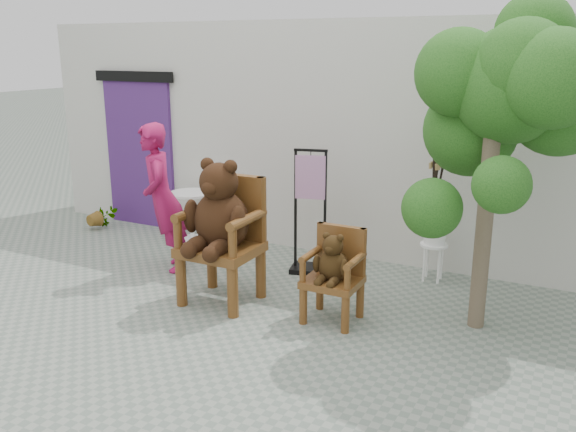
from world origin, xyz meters
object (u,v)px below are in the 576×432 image
object	(u,v)px
person	(163,199)
display_stand	(310,226)
tree	(512,96)
stool_bucket	(435,228)
chair_small	(334,267)
cafe_table	(192,211)
chair_big	(221,221)

from	to	relation	value
person	display_stand	bearing A→B (deg)	77.00
tree	stool_bucket	bearing A→B (deg)	133.52
chair_small	stool_bucket	distance (m)	1.64
cafe_table	display_stand	world-z (taller)	display_stand
chair_small	cafe_table	xyz separation A→B (m)	(-2.80, 1.49, -0.12)
chair_small	tree	size ratio (longest dim) A/B	0.30
person	stool_bucket	distance (m)	3.24
chair_big	chair_small	bearing A→B (deg)	4.73
chair_small	display_stand	distance (m)	1.38
person	cafe_table	bearing A→B (deg)	162.44
display_stand	chair_small	bearing A→B (deg)	-69.03
chair_small	display_stand	size ratio (longest dim) A/B	0.62
cafe_table	tree	world-z (taller)	tree
cafe_table	display_stand	size ratio (longest dim) A/B	0.47
chair_big	chair_small	xyz separation A→B (m)	(1.25, 0.10, -0.34)
chair_big	tree	distance (m)	3.09
chair_small	person	distance (m)	2.46
stool_bucket	cafe_table	bearing A→B (deg)	-179.68
chair_small	cafe_table	size ratio (longest dim) A/B	1.33
chair_small	tree	world-z (taller)	tree
cafe_table	stool_bucket	bearing A→B (deg)	0.32
cafe_table	display_stand	distance (m)	2.05
stool_bucket	display_stand	bearing A→B (deg)	-164.76
stool_bucket	tree	size ratio (longest dim) A/B	0.46
cafe_table	tree	distance (m)	4.67
cafe_table	tree	size ratio (longest dim) A/B	0.22
cafe_table	stool_bucket	world-z (taller)	stool_bucket
chair_big	display_stand	xyz separation A→B (m)	(0.46, 1.23, -0.31)
chair_big	person	size ratio (longest dim) A/B	0.87
chair_big	cafe_table	xyz separation A→B (m)	(-1.55, 1.60, -0.46)
display_stand	person	bearing A→B (deg)	-169.49
chair_big	tree	bearing A→B (deg)	15.87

